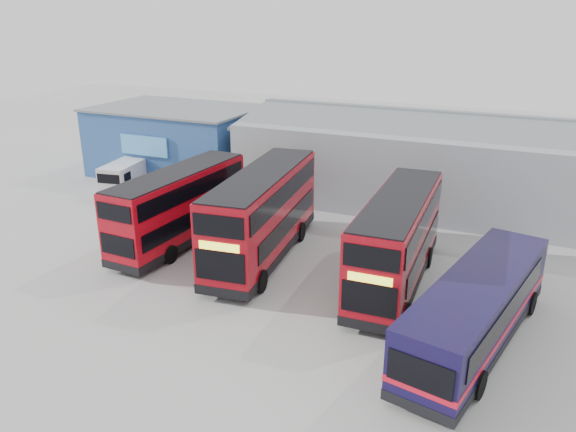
{
  "coord_description": "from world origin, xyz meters",
  "views": [
    {
      "loc": [
        11.3,
        -17.41,
        11.97
      ],
      "look_at": [
        0.23,
        7.14,
        2.1
      ],
      "focal_mm": 35.0,
      "sensor_mm": 36.0,
      "label": 1
    }
  ],
  "objects_px": {
    "double_decker_centre": "(263,216)",
    "double_decker_right": "(397,242)",
    "office_block": "(178,140)",
    "double_decker_left": "(180,208)",
    "single_decker_blue": "(476,312)",
    "maintenance_shed": "(478,164)",
    "panel_van": "(127,174)"
  },
  "relations": [
    {
      "from": "maintenance_shed",
      "to": "panel_van",
      "type": "bearing_deg",
      "value": -162.21
    },
    {
      "from": "office_block",
      "to": "maintenance_shed",
      "type": "xyz_separation_m",
      "value": [
        22.0,
        2.01,
        0.02
      ]
    },
    {
      "from": "maintenance_shed",
      "to": "single_decker_blue",
      "type": "relative_size",
      "value": 2.82
    },
    {
      "from": "double_decker_centre",
      "to": "double_decker_right",
      "type": "bearing_deg",
      "value": -8.99
    },
    {
      "from": "maintenance_shed",
      "to": "panel_van",
      "type": "height_order",
      "value": "maintenance_shed"
    },
    {
      "from": "office_block",
      "to": "single_decker_blue",
      "type": "height_order",
      "value": "office_block"
    },
    {
      "from": "double_decker_centre",
      "to": "office_block",
      "type": "bearing_deg",
      "value": 131.68
    },
    {
      "from": "office_block",
      "to": "double_decker_right",
      "type": "height_order",
      "value": "office_block"
    },
    {
      "from": "maintenance_shed",
      "to": "double_decker_left",
      "type": "relative_size",
      "value": 3.13
    },
    {
      "from": "office_block",
      "to": "maintenance_shed",
      "type": "height_order",
      "value": "maintenance_shed"
    },
    {
      "from": "double_decker_left",
      "to": "single_decker_blue",
      "type": "height_order",
      "value": "double_decker_left"
    },
    {
      "from": "double_decker_centre",
      "to": "double_decker_right",
      "type": "height_order",
      "value": "double_decker_centre"
    },
    {
      "from": "double_decker_centre",
      "to": "single_decker_blue",
      "type": "bearing_deg",
      "value": -27.07
    },
    {
      "from": "office_block",
      "to": "single_decker_blue",
      "type": "distance_m",
      "value": 28.86
    },
    {
      "from": "maintenance_shed",
      "to": "single_decker_blue",
      "type": "distance_m",
      "value": 17.94
    },
    {
      "from": "maintenance_shed",
      "to": "double_decker_right",
      "type": "distance_m",
      "value": 14.12
    },
    {
      "from": "double_decker_right",
      "to": "double_decker_centre",
      "type": "bearing_deg",
      "value": 175.49
    },
    {
      "from": "maintenance_shed",
      "to": "double_decker_left",
      "type": "height_order",
      "value": "maintenance_shed"
    },
    {
      "from": "single_decker_blue",
      "to": "panel_van",
      "type": "distance_m",
      "value": 27.04
    },
    {
      "from": "double_decker_left",
      "to": "double_decker_right",
      "type": "xyz_separation_m",
      "value": [
        11.84,
        -0.1,
        0.09
      ]
    },
    {
      "from": "maintenance_shed",
      "to": "double_decker_right",
      "type": "xyz_separation_m",
      "value": [
        -1.85,
        -13.99,
        -0.48
      ]
    },
    {
      "from": "office_block",
      "to": "maintenance_shed",
      "type": "relative_size",
      "value": 0.4
    },
    {
      "from": "double_decker_left",
      "to": "office_block",
      "type": "bearing_deg",
      "value": -52.52
    },
    {
      "from": "double_decker_right",
      "to": "panel_van",
      "type": "height_order",
      "value": "double_decker_right"
    },
    {
      "from": "double_decker_centre",
      "to": "single_decker_blue",
      "type": "relative_size",
      "value": 1.0
    },
    {
      "from": "single_decker_blue",
      "to": "double_decker_centre",
      "type": "bearing_deg",
      "value": -8.81
    },
    {
      "from": "office_block",
      "to": "panel_van",
      "type": "height_order",
      "value": "office_block"
    },
    {
      "from": "double_decker_centre",
      "to": "panel_van",
      "type": "distance_m",
      "value": 15.43
    },
    {
      "from": "office_block",
      "to": "double_decker_left",
      "type": "height_order",
      "value": "office_block"
    },
    {
      "from": "double_decker_left",
      "to": "double_decker_centre",
      "type": "relative_size",
      "value": 0.9
    },
    {
      "from": "double_decker_centre",
      "to": "double_decker_left",
      "type": "bearing_deg",
      "value": 175.21
    },
    {
      "from": "office_block",
      "to": "panel_van",
      "type": "relative_size",
      "value": 2.52
    }
  ]
}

